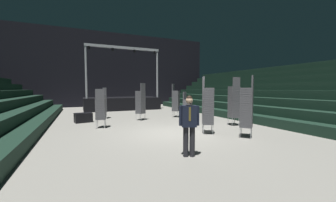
# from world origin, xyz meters

# --- Properties ---
(ground_plane) EXTENTS (22.00, 30.00, 0.10)m
(ground_plane) POSITION_xyz_m (0.00, 0.00, -0.05)
(ground_plane) COLOR gray
(arena_end_wall) EXTENTS (22.00, 0.30, 8.00)m
(arena_end_wall) POSITION_xyz_m (0.00, 15.00, 4.00)
(arena_end_wall) COLOR black
(arena_end_wall) RESTS_ON ground_plane
(bleacher_bank_right) EXTENTS (6.00, 24.00, 3.60)m
(bleacher_bank_right) POSITION_xyz_m (8.00, 1.00, 1.80)
(bleacher_bank_right) COLOR black
(bleacher_bank_right) RESTS_ON ground_plane
(stage_riser) EXTENTS (6.55, 2.82, 5.48)m
(stage_riser) POSITION_xyz_m (0.00, 10.67, 0.65)
(stage_riser) COLOR black
(stage_riser) RESTS_ON ground_plane
(man_with_tie) EXTENTS (0.56, 0.36, 1.70)m
(man_with_tie) POSITION_xyz_m (-0.78, -2.97, 0.96)
(man_with_tie) COLOR black
(man_with_tie) RESTS_ON ground_plane
(chair_stack_front_left) EXTENTS (0.61, 0.61, 2.22)m
(chair_stack_front_left) POSITION_xyz_m (-0.19, 3.89, 1.11)
(chair_stack_front_left) COLOR #B2B5BA
(chair_stack_front_left) RESTS_ON ground_plane
(chair_stack_front_right) EXTENTS (0.59, 0.59, 2.39)m
(chair_stack_front_right) POSITION_xyz_m (1.35, -0.81, 1.19)
(chair_stack_front_right) COLOR #B2B5BA
(chair_stack_front_right) RESTS_ON ground_plane
(chair_stack_mid_left) EXTENTS (0.62, 0.62, 2.22)m
(chair_stack_mid_left) POSITION_xyz_m (2.33, 4.22, 1.11)
(chair_stack_mid_left) COLOR #B2B5BA
(chair_stack_mid_left) RESTS_ON ground_plane
(chair_stack_mid_right) EXTENTS (0.57, 0.57, 1.96)m
(chair_stack_mid_right) POSITION_xyz_m (-2.26, 5.38, 0.98)
(chair_stack_mid_right) COLOR #B2B5BA
(chair_stack_mid_right) RESTS_ON ground_plane
(chair_stack_mid_centre) EXTENTS (0.62, 0.62, 2.39)m
(chair_stack_mid_centre) POSITION_xyz_m (2.33, -1.97, 1.19)
(chair_stack_mid_centre) COLOR #B2B5BA
(chair_stack_mid_centre) RESTS_ON ground_plane
(chair_stack_rear_left) EXTENTS (0.62, 0.62, 1.71)m
(chair_stack_rear_left) POSITION_xyz_m (2.28, 2.55, 0.86)
(chair_stack_rear_left) COLOR #B2B5BA
(chair_stack_rear_left) RESTS_ON ground_plane
(chair_stack_rear_right) EXTENTS (0.54, 0.54, 1.88)m
(chair_stack_rear_right) POSITION_xyz_m (-2.62, 2.35, 0.94)
(chair_stack_rear_right) COLOR #B2B5BA
(chair_stack_rear_right) RESTS_ON ground_plane
(chair_stack_rear_centre) EXTENTS (0.50, 0.50, 2.48)m
(chair_stack_rear_centre) POSITION_xyz_m (3.70, 0.25, 1.24)
(chair_stack_rear_centre) COLOR #B2B5BA
(chair_stack_rear_centre) RESTS_ON ground_plane
(equipment_road_case) EXTENTS (1.00, 0.76, 0.53)m
(equipment_road_case) POSITION_xyz_m (-3.37, 4.42, 0.26)
(equipment_road_case) COLOR black
(equipment_road_case) RESTS_ON ground_plane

